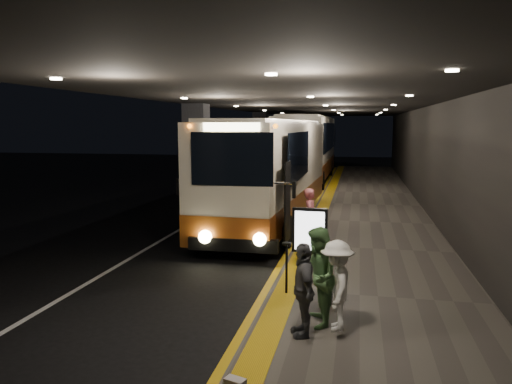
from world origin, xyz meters
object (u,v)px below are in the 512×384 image
(passenger_waiting_green, at_px, (317,277))
(coach_second, at_px, (307,151))
(coach_main, at_px, (271,176))
(bag_polka, at_px, (326,296))
(passenger_boarding, at_px, (311,218))
(info_sign, at_px, (310,232))
(stanchion_post, at_px, (287,268))
(passenger_waiting_white, at_px, (337,285))
(passenger_waiting_grey, at_px, (303,289))
(coach_third, at_px, (318,147))

(passenger_waiting_green, bearing_deg, coach_second, 176.56)
(coach_main, distance_m, bag_polka, 9.16)
(passenger_boarding, xyz_separation_m, info_sign, (0.27, -3.11, 0.26))
(coach_second, xyz_separation_m, stanchion_post, (1.84, -22.11, -1.28))
(passenger_waiting_green, bearing_deg, stanchion_post, -163.67)
(passenger_waiting_green, relative_size, info_sign, 1.05)
(coach_main, xyz_separation_m, stanchion_post, (1.76, -8.18, -1.10))
(passenger_boarding, relative_size, bag_polka, 5.36)
(passenger_waiting_white, distance_m, passenger_waiting_grey, 0.65)
(coach_third, bearing_deg, passenger_waiting_grey, -86.98)
(passenger_waiting_grey, bearing_deg, bag_polka, 151.42)
(coach_second, distance_m, passenger_boarding, 18.14)
(coach_main, relative_size, coach_third, 1.03)
(bag_polka, bearing_deg, stanchion_post, 150.16)
(coach_second, distance_m, info_sign, 21.25)
(coach_main, bearing_deg, passenger_waiting_green, -73.17)
(coach_main, height_order, passenger_waiting_green, coach_main)
(passenger_boarding, height_order, passenger_waiting_white, passenger_boarding)
(coach_main, relative_size, coach_second, 0.92)
(coach_second, bearing_deg, passenger_boarding, -83.64)
(passenger_waiting_green, bearing_deg, passenger_boarding, 176.89)
(stanchion_post, bearing_deg, coach_second, 94.77)
(passenger_waiting_grey, xyz_separation_m, info_sign, (-0.19, 2.99, 0.33))
(bag_polka, relative_size, info_sign, 0.19)
(passenger_boarding, relative_size, passenger_waiting_green, 0.98)
(coach_third, bearing_deg, coach_main, -90.63)
(coach_main, bearing_deg, stanchion_post, -75.54)
(bag_polka, bearing_deg, passenger_waiting_white, -77.53)
(coach_second, distance_m, passenger_waiting_green, 23.82)
(passenger_waiting_green, xyz_separation_m, passenger_waiting_white, (0.34, -0.09, -0.10))
(passenger_waiting_green, xyz_separation_m, passenger_waiting_grey, (-0.19, -0.46, -0.08))
(passenger_boarding, xyz_separation_m, passenger_waiting_grey, (0.46, -6.10, -0.06))
(coach_third, distance_m, passenger_waiting_green, 34.16)
(passenger_waiting_green, height_order, bag_polka, passenger_waiting_green)
(passenger_waiting_grey, bearing_deg, coach_third, 166.23)
(passenger_waiting_white, height_order, info_sign, info_sign)
(info_sign, bearing_deg, passenger_waiting_white, -70.81)
(bag_polka, height_order, info_sign, info_sign)
(coach_second, relative_size, passenger_waiting_grey, 8.23)
(passenger_waiting_green, bearing_deg, bag_polka, 165.52)
(coach_second, height_order, bag_polka, coach_second)
(info_sign, bearing_deg, passenger_boarding, 98.86)
(coach_second, distance_m, passenger_waiting_white, 23.95)
(coach_main, xyz_separation_m, info_sign, (2.13, -7.19, -0.52))
(coach_second, height_order, passenger_waiting_grey, coach_second)
(info_sign, bearing_deg, passenger_waiting_grey, -82.63)
(coach_third, distance_m, passenger_waiting_grey, 34.60)
(info_sign, bearing_deg, bag_polka, -68.60)
(info_sign, bearing_deg, coach_third, 98.18)
(passenger_waiting_white, bearing_deg, coach_third, -178.17)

